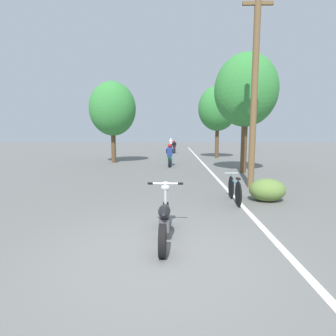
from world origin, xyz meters
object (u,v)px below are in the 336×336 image
object	(u,v)px
roadside_tree_right_far	(218,109)
motorcycle_foreground	(164,218)
motorcycle_rider_lead	(170,158)
bicycle_parked	(235,190)
roadside_tree_left	(113,109)
roadside_tree_right_near	(246,91)
motorcycle_rider_far	(171,145)
motorcycle_rider_mid	(174,148)
utility_pole	(254,88)

from	to	relation	value
roadside_tree_right_far	motorcycle_foreground	world-z (taller)	roadside_tree_right_far
motorcycle_rider_lead	bicycle_parked	world-z (taller)	motorcycle_rider_lead
roadside_tree_left	motorcycle_foreground	distance (m)	14.89
roadside_tree_right_near	motorcycle_rider_far	world-z (taller)	roadside_tree_right_near
roadside_tree_right_near	roadside_tree_left	xyz separation A→B (m)	(-8.12, 4.72, -0.47)
roadside_tree_right_far	motorcycle_rider_far	world-z (taller)	roadside_tree_right_far
motorcycle_rider_far	roadside_tree_right_far	bearing A→B (deg)	-73.63
roadside_tree_right_far	roadside_tree_left	world-z (taller)	roadside_tree_right_far
roadside_tree_right_far	motorcycle_rider_lead	bearing A→B (deg)	-123.69
motorcycle_rider_lead	motorcycle_rider_mid	distance (m)	11.99
roadside_tree_right_near	motorcycle_foreground	bearing A→B (deg)	-112.85
utility_pole	bicycle_parked	size ratio (longest dim) A/B	4.28
roadside_tree_right_far	motorcycle_rider_mid	size ratio (longest dim) A/B	3.00
motorcycle_foreground	motorcycle_rider_lead	distance (m)	11.94
bicycle_parked	roadside_tree_right_far	bearing A→B (deg)	83.27
motorcycle_rider_far	roadside_tree_left	bearing A→B (deg)	-101.52
motorcycle_foreground	bicycle_parked	bearing A→B (deg)	55.11
roadside_tree_right_far	motorcycle_rider_mid	bearing A→B (deg)	121.66
roadside_tree_left	motorcycle_rider_far	distance (m)	19.22
roadside_tree_right_near	roadside_tree_left	size ratio (longest dim) A/B	1.08
roadside_tree_right_far	motorcycle_rider_lead	size ratio (longest dim) A/B	3.02
motorcycle_foreground	bicycle_parked	xyz separation A→B (m)	(2.01, 2.88, -0.03)
roadside_tree_right_far	roadside_tree_left	bearing A→B (deg)	-153.50
roadside_tree_left	motorcycle_rider_far	world-z (taller)	roadside_tree_left
motorcycle_foreground	utility_pole	bearing A→B (deg)	58.62
motorcycle_foreground	bicycle_parked	distance (m)	3.51
roadside_tree_right_near	roadside_tree_left	world-z (taller)	roadside_tree_right_near
roadside_tree_right_near	roadside_tree_left	bearing A→B (deg)	149.83
utility_pole	motorcycle_foreground	world-z (taller)	utility_pole
roadside_tree_left	motorcycle_rider_far	bearing A→B (deg)	78.48
roadside_tree_left	motorcycle_rider_lead	distance (m)	5.58
motorcycle_rider_lead	motorcycle_rider_far	world-z (taller)	motorcycle_rider_far
roadside_tree_right_far	motorcycle_foreground	bearing A→B (deg)	-101.93
roadside_tree_left	motorcycle_rider_far	xyz separation A→B (m)	(3.78, 18.56, -3.27)
roadside_tree_right_far	motorcycle_foreground	size ratio (longest dim) A/B	3.10
utility_pole	motorcycle_rider_lead	xyz separation A→B (m)	(-3.31, 6.81, -3.19)
motorcycle_foreground	motorcycle_rider_lead	bearing A→B (deg)	90.85
roadside_tree_right_near	motorcycle_rider_lead	world-z (taller)	roadside_tree_right_near
motorcycle_rider_far	bicycle_parked	distance (m)	29.64
utility_pole	motorcycle_foreground	size ratio (longest dim) A/B	3.68
motorcycle_rider_lead	motorcycle_rider_far	bearing A→B (deg)	90.90
roadside_tree_right_near	motorcycle_rider_lead	xyz separation A→B (m)	(-4.02, 2.81, -3.74)
utility_pole	motorcycle_rider_far	xyz separation A→B (m)	(-3.63, 27.27, -3.18)
roadside_tree_right_far	bicycle_parked	distance (m)	15.57
motorcycle_rider_mid	bicycle_parked	size ratio (longest dim) A/B	1.20
roadside_tree_right_near	motorcycle_foreground	xyz separation A→B (m)	(-3.85, -9.13, -3.88)
motorcycle_foreground	roadside_tree_right_near	bearing A→B (deg)	67.15
roadside_tree_right_far	motorcycle_foreground	distance (m)	18.65
roadside_tree_right_near	motorcycle_rider_lead	bearing A→B (deg)	145.07
roadside_tree_right_near	motorcycle_rider_mid	bearing A→B (deg)	104.45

